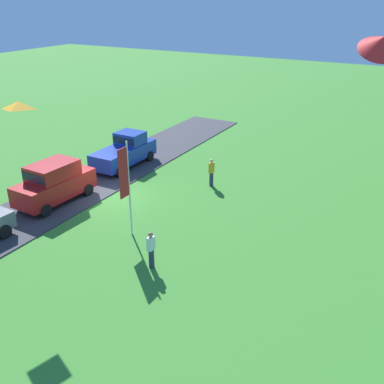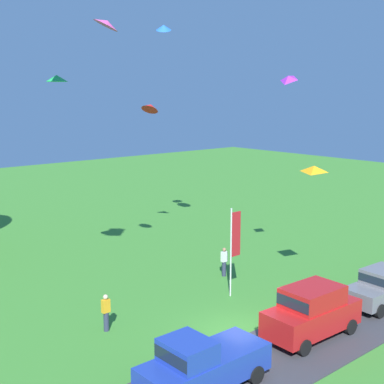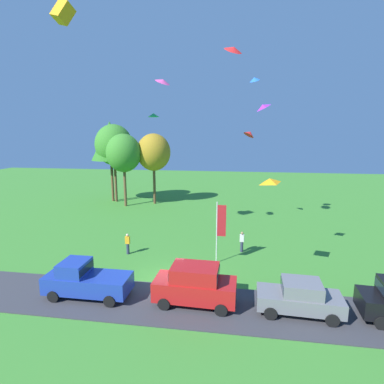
% 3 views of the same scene
% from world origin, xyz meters
% --- Properties ---
extents(ground_plane, '(120.00, 120.00, 0.00)m').
position_xyz_m(ground_plane, '(0.00, 0.00, 0.00)').
color(ground_plane, '#3D842D').
extents(pavement_strip, '(36.00, 4.40, 0.06)m').
position_xyz_m(pavement_strip, '(0.00, -2.46, 0.03)').
color(pavement_strip, '#38383D').
rests_on(pavement_strip, ground).
extents(car_pickup_mid_row, '(5.00, 2.05, 2.14)m').
position_xyz_m(car_pickup_mid_row, '(-4.48, -2.41, 1.11)').
color(car_pickup_mid_row, '#1E389E').
rests_on(car_pickup_mid_row, ground).
extents(car_suv_far_end, '(4.67, 2.18, 2.28)m').
position_xyz_m(car_suv_far_end, '(2.08, -2.29, 1.30)').
color(car_suv_far_end, red).
rests_on(car_suv_far_end, ground).
extents(person_on_lawn, '(0.36, 0.24, 1.71)m').
position_xyz_m(person_on_lawn, '(4.82, 5.95, 0.88)').
color(person_on_lawn, '#2D334C').
rests_on(person_on_lawn, ground).
extents(person_watching_sky, '(0.36, 0.24, 1.71)m').
position_xyz_m(person_watching_sky, '(-4.28, 4.14, 0.88)').
color(person_watching_sky, '#2D334C').
rests_on(person_watching_sky, ground).
extents(flag_banner, '(0.71, 0.08, 4.72)m').
position_xyz_m(flag_banner, '(3.13, 3.49, 2.99)').
color(flag_banner, silver).
rests_on(flag_banner, ground).
extents(kite_diamond_high_right, '(1.46, 1.42, 0.44)m').
position_xyz_m(kite_diamond_high_right, '(6.25, 0.95, 6.72)').
color(kite_diamond_high_right, orange).
extents(kite_delta_topmost, '(1.56, 1.53, 0.92)m').
position_xyz_m(kite_delta_topmost, '(5.43, 13.77, 9.60)').
color(kite_delta_topmost, red).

